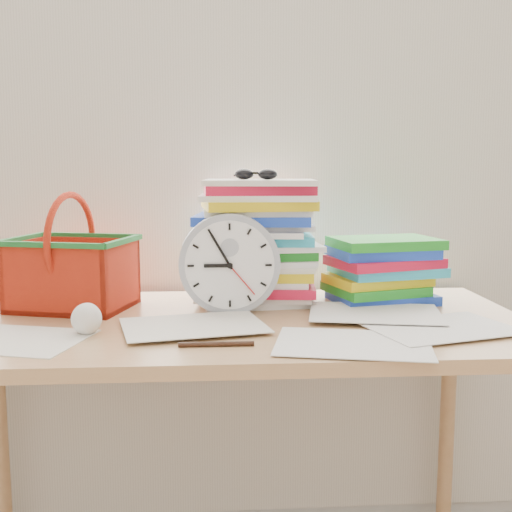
{
  "coord_description": "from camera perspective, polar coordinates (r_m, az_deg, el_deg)",
  "views": [
    {
      "loc": [
        -0.04,
        0.12,
        1.11
      ],
      "look_at": [
        0.06,
        1.6,
        0.9
      ],
      "focal_mm": 45.0,
      "sensor_mm": 36.0,
      "label": 1
    }
  ],
  "objects": [
    {
      "name": "curtain",
      "position": [
        1.87,
        -2.68,
        13.89
      ],
      "size": [
        2.4,
        0.01,
        2.5
      ],
      "primitive_type": "cube",
      "color": "silver",
      "rests_on": "room_shell"
    },
    {
      "name": "crumpled_ball",
      "position": [
        1.43,
        -14.85,
        -5.38
      ],
      "size": [
        0.07,
        0.07,
        0.07
      ],
      "primitive_type": "sphere",
      "color": "white",
      "rests_on": "desk"
    },
    {
      "name": "book_stack",
      "position": [
        1.72,
        11.26,
        -1.26
      ],
      "size": [
        0.33,
        0.28,
        0.17
      ],
      "primitive_type": null,
      "rotation": [
        0.0,
        0.0,
        0.24
      ],
      "color": "white",
      "rests_on": "desk"
    },
    {
      "name": "desk",
      "position": [
        1.54,
        -2.22,
        -8.34
      ],
      "size": [
        1.4,
        0.7,
        0.75
      ],
      "color": "tan",
      "rests_on": "ground"
    },
    {
      "name": "pen",
      "position": [
        1.3,
        -3.55,
        -7.82
      ],
      "size": [
        0.15,
        0.01,
        0.01
      ],
      "primitive_type": "cylinder",
      "rotation": [
        0.0,
        1.57,
        0.01
      ],
      "color": "black",
      "rests_on": "desk"
    },
    {
      "name": "scattered_papers",
      "position": [
        1.52,
        -2.23,
        -5.41
      ],
      "size": [
        1.26,
        0.42,
        0.02
      ],
      "primitive_type": null,
      "color": "white",
      "rests_on": "desk"
    },
    {
      "name": "sunglasses",
      "position": [
        1.64,
        -0.01,
        7.29
      ],
      "size": [
        0.15,
        0.14,
        0.03
      ],
      "primitive_type": null,
      "rotation": [
        0.0,
        0.0,
        -0.32
      ],
      "color": "black",
      "rests_on": "paper_stack"
    },
    {
      "name": "clock",
      "position": [
        1.56,
        -2.38,
        -0.68
      ],
      "size": [
        0.25,
        0.05,
        0.25
      ],
      "primitive_type": "cylinder",
      "rotation": [
        1.57,
        0.0,
        0.0
      ],
      "color": "#A1A7B2",
      "rests_on": "desk"
    },
    {
      "name": "paper_stack",
      "position": [
        1.7,
        -0.07,
        1.35
      ],
      "size": [
        0.33,
        0.27,
        0.32
      ],
      "primitive_type": null,
      "rotation": [
        0.0,
        0.0,
        0.01
      ],
      "color": "white",
      "rests_on": "desk"
    },
    {
      "name": "basket",
      "position": [
        1.67,
        -16.07,
        0.33
      ],
      "size": [
        0.34,
        0.29,
        0.29
      ],
      "primitive_type": null,
      "rotation": [
        0.0,
        0.0,
        -0.27
      ],
      "color": "red",
      "rests_on": "desk"
    }
  ]
}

